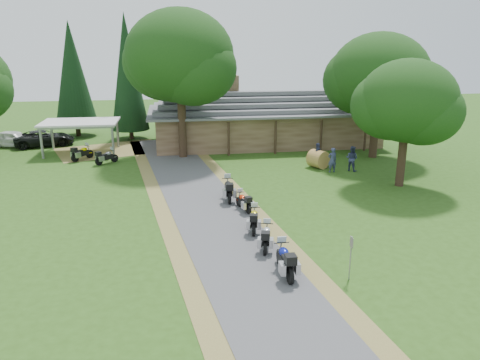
{
  "coord_description": "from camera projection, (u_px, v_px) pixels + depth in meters",
  "views": [
    {
      "loc": [
        -2.78,
        -18.54,
        9.33
      ],
      "look_at": [
        1.06,
        6.92,
        1.6
      ],
      "focal_mm": 35.0,
      "sensor_mm": 36.0,
      "label": 1
    }
  ],
  "objects": [
    {
      "name": "cedar_near",
      "position": [
        128.0,
        77.0,
        44.33
      ],
      "size": [
        3.6,
        3.6,
        11.87
      ],
      "primitive_type": "cone",
      "color": "black",
      "rests_on": "ground"
    },
    {
      "name": "motorcycle_carport_a",
      "position": [
        82.0,
        152.0,
        37.7
      ],
      "size": [
        1.7,
        1.86,
        1.3
      ],
      "primitive_type": null,
      "rotation": [
        0.0,
        0.0,
        0.87
      ],
      "color": "#DACE00",
      "rests_on": "ground"
    },
    {
      "name": "motorcycle_row_b",
      "position": [
        266.0,
        236.0,
        21.65
      ],
      "size": [
        1.05,
        1.93,
        1.26
      ],
      "primitive_type": null,
      "rotation": [
        0.0,
        0.0,
        1.31
      ],
      "color": "#B5B9BE",
      "rests_on": "ground"
    },
    {
      "name": "lodge",
      "position": [
        265.0,
        117.0,
        43.52
      ],
      "size": [
        21.4,
        9.4,
        4.9
      ],
      "primitive_type": null,
      "color": "brown",
      "rests_on": "ground"
    },
    {
      "name": "motorcycle_row_e",
      "position": [
        228.0,
        188.0,
        28.29
      ],
      "size": [
        0.77,
        2.13,
        1.44
      ],
      "primitive_type": null,
      "rotation": [
        0.0,
        0.0,
        1.53
      ],
      "color": "black",
      "rests_on": "ground"
    },
    {
      "name": "car_white_sedan",
      "position": [
        14.0,
        137.0,
        42.27
      ],
      "size": [
        3.85,
        6.05,
        1.87
      ],
      "primitive_type": "imported",
      "rotation": [
        0.0,
        0.0,
        1.29
      ],
      "color": "white",
      "rests_on": "ground"
    },
    {
      "name": "oak_lodge_left",
      "position": [
        180.0,
        76.0,
        36.97
      ],
      "size": [
        8.57,
        8.57,
        13.15
      ],
      "primitive_type": null,
      "color": "#113710",
      "rests_on": "ground"
    },
    {
      "name": "motorcycle_carport_b",
      "position": [
        106.0,
        156.0,
        36.59
      ],
      "size": [
        1.75,
        1.58,
        1.22
      ],
      "primitive_type": null,
      "rotation": [
        0.0,
        0.0,
        0.69
      ],
      "color": "gray",
      "rests_on": "ground"
    },
    {
      "name": "sign_post",
      "position": [
        350.0,
        258.0,
        18.7
      ],
      "size": [
        0.34,
        0.06,
        1.89
      ],
      "primitive_type": null,
      "color": "gray",
      "rests_on": "ground"
    },
    {
      "name": "person_a",
      "position": [
        332.0,
        158.0,
        34.09
      ],
      "size": [
        0.65,
        0.5,
        2.16
      ],
      "primitive_type": "imported",
      "rotation": [
        0.0,
        0.0,
        3.24
      ],
      "color": "navy",
      "rests_on": "ground"
    },
    {
      "name": "cedar_far",
      "position": [
        73.0,
        80.0,
        45.78
      ],
      "size": [
        4.12,
        4.12,
        11.2
      ],
      "primitive_type": "cone",
      "color": "black",
      "rests_on": "ground"
    },
    {
      "name": "person_b",
      "position": [
        352.0,
        156.0,
        34.45
      ],
      "size": [
        0.76,
        0.76,
        2.2
      ],
      "primitive_type": "imported",
      "rotation": [
        0.0,
        0.0,
        2.36
      ],
      "color": "navy",
      "rests_on": "ground"
    },
    {
      "name": "car_dark_suv",
      "position": [
        44.0,
        134.0,
        42.59
      ],
      "size": [
        3.78,
        6.07,
        2.16
      ],
      "primitive_type": "imported",
      "rotation": [
        0.0,
        0.0,
        1.83
      ],
      "color": "black",
      "rests_on": "ground"
    },
    {
      "name": "person_c",
      "position": [
        318.0,
        153.0,
        35.48
      ],
      "size": [
        0.74,
        0.77,
        2.21
      ],
      "primitive_type": "imported",
      "rotation": [
        0.0,
        0.0,
        4.05
      ],
      "color": "navy",
      "rests_on": "ground"
    },
    {
      "name": "motorcycle_row_c",
      "position": [
        254.0,
        218.0,
        23.73
      ],
      "size": [
        0.97,
        1.95,
        1.28
      ],
      "primitive_type": null,
      "rotation": [
        0.0,
        0.0,
        1.37
      ],
      "color": "gold",
      "rests_on": "ground"
    },
    {
      "name": "driveway",
      "position": [
        219.0,
        227.0,
        24.35
      ],
      "size": [
        51.95,
        51.95,
        0.0
      ],
      "primitive_type": "plane",
      "rotation": [
        0.0,
        0.0,
        0.14
      ],
      "color": "#464649",
      "rests_on": "ground"
    },
    {
      "name": "oak_driveway",
      "position": [
        406.0,
        118.0,
        29.93
      ],
      "size": [
        6.22,
        6.22,
        9.1
      ],
      "primitive_type": null,
      "color": "#113710",
      "rests_on": "ground"
    },
    {
      "name": "motorcycle_row_a",
      "position": [
        285.0,
        258.0,
        19.23
      ],
      "size": [
        0.71,
        2.08,
        1.41
      ],
      "primitive_type": null,
      "rotation": [
        0.0,
        0.0,
        1.59
      ],
      "color": "navy",
      "rests_on": "ground"
    },
    {
      "name": "carport",
      "position": [
        81.0,
        137.0,
        40.0
      ],
      "size": [
        6.32,
        4.25,
        2.72
      ],
      "primitive_type": null,
      "rotation": [
        0.0,
        0.0,
        -0.01
      ],
      "color": "silver",
      "rests_on": "ground"
    },
    {
      "name": "motorcycle_row_d",
      "position": [
        243.0,
        201.0,
        26.52
      ],
      "size": [
        0.97,
        1.77,
        1.15
      ],
      "primitive_type": null,
      "rotation": [
        0.0,
        0.0,
        1.83
      ],
      "color": "red",
      "rests_on": "ground"
    },
    {
      "name": "oak_lodge_right",
      "position": [
        378.0,
        92.0,
        37.28
      ],
      "size": [
        7.87,
        7.87,
        10.74
      ],
      "primitive_type": null,
      "color": "#113710",
      "rests_on": "ground"
    },
    {
      "name": "ground",
      "position": [
        240.0,
        260.0,
        20.64
      ],
      "size": [
        120.0,
        120.0,
        0.0
      ],
      "primitive_type": "plane",
      "color": "#2B4E15",
      "rests_on": "ground"
    },
    {
      "name": "hay_bale",
      "position": [
        318.0,
        159.0,
        35.42
      ],
      "size": [
        1.79,
        1.74,
        1.36
      ],
      "primitive_type": "cylinder",
      "rotation": [
        1.57,
        0.0,
        0.5
      ],
      "color": "olive",
      "rests_on": "ground"
    }
  ]
}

